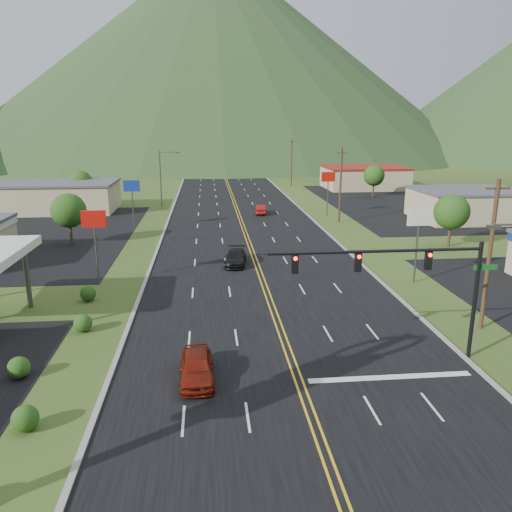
{
  "coord_description": "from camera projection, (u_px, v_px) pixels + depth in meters",
  "views": [
    {
      "loc": [
        -4.64,
        -11.55,
        13.43
      ],
      "look_at": [
        -1.38,
        21.4,
        4.5
      ],
      "focal_mm": 35.0,
      "sensor_mm": 36.0,
      "label": 1
    }
  ],
  "objects": [
    {
      "name": "traffic_signal",
      "position": [
        410.0,
        272.0,
        27.71
      ],
      "size": [
        13.1,
        0.43,
        7.0
      ],
      "color": "black",
      "rests_on": "ground"
    },
    {
      "name": "streetlight_west",
      "position": [
        162.0,
        175.0,
        79.84
      ],
      "size": [
        3.28,
        0.25,
        9.0
      ],
      "color": "#59595E",
      "rests_on": "ground"
    },
    {
      "name": "building_west_far",
      "position": [
        56.0,
        196.0,
        77.13
      ],
      "size": [
        18.4,
        11.4,
        4.5
      ],
      "color": "tan",
      "rests_on": "ground"
    },
    {
      "name": "building_east_mid",
      "position": [
        468.0,
        204.0,
        70.35
      ],
      "size": [
        14.4,
        11.4,
        4.3
      ],
      "color": "tan",
      "rests_on": "ground"
    },
    {
      "name": "building_east_far",
      "position": [
        364.0,
        177.0,
        103.58
      ],
      "size": [
        16.4,
        12.4,
        4.5
      ],
      "color": "tan",
      "rests_on": "ground"
    },
    {
      "name": "pole_sign_west_a",
      "position": [
        94.0,
        227.0,
        41.22
      ],
      "size": [
        2.0,
        0.18,
        6.4
      ],
      "color": "#59595E",
      "rests_on": "ground"
    },
    {
      "name": "pole_sign_west_b",
      "position": [
        132.0,
        191.0,
        62.36
      ],
      "size": [
        2.0,
        0.18,
        6.4
      ],
      "color": "#59595E",
      "rests_on": "ground"
    },
    {
      "name": "pole_sign_east_a",
      "position": [
        419.0,
        225.0,
        41.86
      ],
      "size": [
        2.0,
        0.18,
        6.4
      ],
      "color": "#59595E",
      "rests_on": "ground"
    },
    {
      "name": "pole_sign_east_b",
      "position": [
        328.0,
        181.0,
        72.6
      ],
      "size": [
        2.0,
        0.18,
        6.4
      ],
      "color": "#59595E",
      "rests_on": "ground"
    },
    {
      "name": "tree_west_a",
      "position": [
        69.0,
        211.0,
        55.37
      ],
      "size": [
        3.84,
        3.84,
        5.82
      ],
      "color": "#382314",
      "rests_on": "ground"
    },
    {
      "name": "tree_west_b",
      "position": [
        81.0,
        183.0,
        80.84
      ],
      "size": [
        3.84,
        3.84,
        5.82
      ],
      "color": "#382314",
      "rests_on": "ground"
    },
    {
      "name": "tree_east_a",
      "position": [
        452.0,
        212.0,
        54.54
      ],
      "size": [
        3.84,
        3.84,
        5.82
      ],
      "color": "#382314",
      "rests_on": "ground"
    },
    {
      "name": "tree_east_b",
      "position": [
        374.0,
        176.0,
        91.43
      ],
      "size": [
        3.84,
        3.84,
        5.82
      ],
      "color": "#382314",
      "rests_on": "ground"
    },
    {
      "name": "utility_pole_a",
      "position": [
        490.0,
        254.0,
        32.27
      ],
      "size": [
        1.6,
        0.28,
        10.0
      ],
      "color": "#382314",
      "rests_on": "ground"
    },
    {
      "name": "utility_pole_b",
      "position": [
        341.0,
        185.0,
        67.83
      ],
      "size": [
        1.6,
        0.28,
        10.0
      ],
      "color": "#382314",
      "rests_on": "ground"
    },
    {
      "name": "utility_pole_c",
      "position": [
        292.0,
        162.0,
        106.26
      ],
      "size": [
        1.6,
        0.28,
        10.0
      ],
      "color": "#382314",
      "rests_on": "ground"
    },
    {
      "name": "utility_pole_d",
      "position": [
        269.0,
        151.0,
        144.7
      ],
      "size": [
        1.6,
        0.28,
        10.0
      ],
      "color": "#382314",
      "rests_on": "ground"
    },
    {
      "name": "mountain_n",
      "position": [
        214.0,
        52.0,
        215.37
      ],
      "size": [
        220.0,
        220.0,
        85.0
      ],
      "primitive_type": "cone",
      "color": "#233B1B",
      "rests_on": "ground"
    },
    {
      "name": "car_red_near",
      "position": [
        197.0,
        368.0,
        26.57
      ],
      "size": [
        1.93,
        4.52,
        1.52
      ],
      "primitive_type": "imported",
      "rotation": [
        0.0,
        0.0,
        0.03
      ],
      "color": "maroon",
      "rests_on": "ground"
    },
    {
      "name": "car_dark_mid",
      "position": [
        236.0,
        258.0,
        48.23
      ],
      "size": [
        2.56,
        4.99,
        1.38
      ],
      "primitive_type": "imported",
      "rotation": [
        0.0,
        0.0,
        -0.13
      ],
      "color": "black",
      "rests_on": "ground"
    },
    {
      "name": "car_red_far",
      "position": [
        261.0,
        210.0,
        74.87
      ],
      "size": [
        1.99,
        4.33,
        1.38
      ],
      "primitive_type": "imported",
      "rotation": [
        0.0,
        0.0,
        3.01
      ],
      "color": "maroon",
      "rests_on": "ground"
    }
  ]
}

